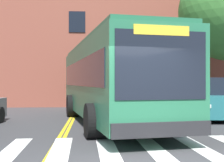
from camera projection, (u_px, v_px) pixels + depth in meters
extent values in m
cube|color=white|center=(10.00, 152.00, 7.42)|extent=(0.57, 3.52, 0.01)
cube|color=white|center=(60.00, 151.00, 7.53)|extent=(0.57, 3.52, 0.01)
cube|color=white|center=(108.00, 150.00, 7.63)|extent=(0.57, 3.52, 0.01)
cube|color=white|center=(155.00, 149.00, 7.74)|extent=(0.57, 3.52, 0.01)
cube|color=white|center=(200.00, 148.00, 7.84)|extent=(0.57, 3.52, 0.01)
cube|color=gold|center=(78.00, 106.00, 21.51)|extent=(0.12, 36.00, 0.01)
cube|color=gold|center=(80.00, 106.00, 21.52)|extent=(0.12, 36.00, 0.01)
cube|color=#28704C|center=(109.00, 80.00, 12.90)|extent=(4.42, 11.50, 2.77)
cube|color=black|center=(139.00, 74.00, 13.20)|extent=(1.76, 10.18, 1.00)
cube|color=black|center=(78.00, 73.00, 12.60)|extent=(1.76, 10.18, 1.00)
cube|color=black|center=(162.00, 65.00, 7.43)|extent=(2.28, 0.41, 1.66)
cube|color=yellow|center=(162.00, 30.00, 7.43)|extent=(1.40, 0.27, 0.24)
cube|color=#232326|center=(162.00, 130.00, 7.39)|extent=(2.50, 0.52, 0.36)
cube|color=#246444|center=(109.00, 45.00, 12.90)|extent=(4.19, 11.03, 0.16)
cylinder|color=black|center=(172.00, 119.00, 9.79)|extent=(0.73, 1.13, 1.05)
cylinder|color=black|center=(95.00, 121.00, 9.22)|extent=(0.73, 1.13, 1.05)
cylinder|color=black|center=(122.00, 105.00, 15.63)|extent=(0.73, 1.13, 1.05)
cylinder|color=black|center=(73.00, 106.00, 15.07)|extent=(0.73, 1.13, 1.05)
cylinder|color=black|center=(0.00, 115.00, 12.70)|extent=(0.28, 0.68, 0.66)
cube|color=#236B70|center=(205.00, 104.00, 14.51)|extent=(2.20, 4.90, 0.91)
cube|color=black|center=(204.00, 86.00, 14.65)|extent=(1.84, 2.40, 0.78)
cube|color=white|center=(208.00, 106.00, 12.10)|extent=(0.20, 0.05, 0.14)
cylinder|color=black|center=(192.00, 114.00, 13.03)|extent=(0.26, 0.67, 0.66)
cylinder|color=black|center=(215.00, 108.00, 15.99)|extent=(0.26, 0.67, 0.66)
cylinder|color=black|center=(177.00, 108.00, 15.99)|extent=(0.26, 0.67, 0.66)
cube|color=tan|center=(118.00, 97.00, 23.31)|extent=(2.07, 4.73, 0.82)
cube|color=black|center=(118.00, 86.00, 23.46)|extent=(1.74, 2.32, 0.82)
cube|color=white|center=(127.00, 97.00, 20.98)|extent=(0.20, 0.05, 0.14)
cube|color=white|center=(111.00, 97.00, 20.98)|extent=(0.20, 0.05, 0.14)
cylinder|color=black|center=(132.00, 101.00, 21.88)|extent=(0.26, 0.67, 0.66)
cylinder|color=black|center=(106.00, 101.00, 21.87)|extent=(0.26, 0.67, 0.66)
cylinder|color=black|center=(129.00, 99.00, 24.75)|extent=(0.26, 0.67, 0.66)
cylinder|color=black|center=(106.00, 99.00, 24.75)|extent=(0.26, 0.67, 0.66)
cube|color=brown|center=(80.00, 37.00, 25.50)|extent=(41.07, 9.45, 10.74)
cube|color=black|center=(77.00, 67.00, 20.74)|extent=(1.10, 0.06, 1.40)
cube|color=black|center=(77.00, 22.00, 20.75)|extent=(1.10, 0.06, 1.40)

